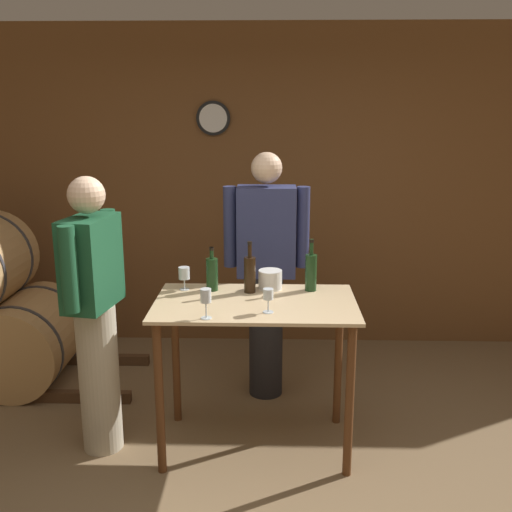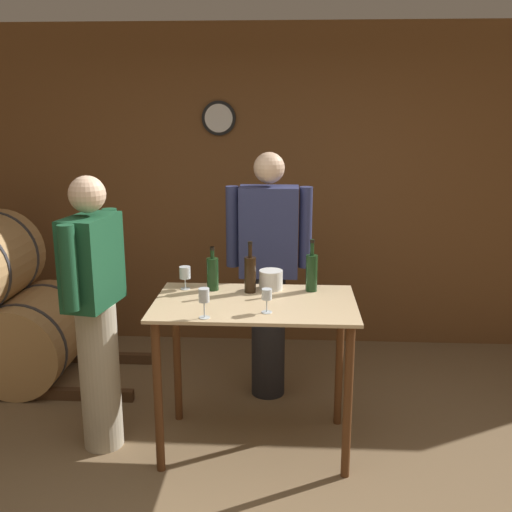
# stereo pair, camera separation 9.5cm
# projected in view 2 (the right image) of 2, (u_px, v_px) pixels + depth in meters

# --- Properties ---
(back_wall) EXTENTS (8.40, 0.08, 2.70)m
(back_wall) POSITION_uv_depth(u_px,v_px,m) (267.00, 190.00, 5.08)
(back_wall) COLOR brown
(back_wall) RESTS_ON ground_plane
(tasting_table) EXTENTS (1.18, 0.70, 0.94)m
(tasting_table) POSITION_uv_depth(u_px,v_px,m) (255.00, 330.00, 3.54)
(tasting_table) COLOR #D1B284
(tasting_table) RESTS_ON ground_plane
(wine_bottle_far_left) EXTENTS (0.07, 0.07, 0.27)m
(wine_bottle_far_left) POSITION_uv_depth(u_px,v_px,m) (213.00, 273.00, 3.69)
(wine_bottle_far_left) COLOR #193819
(wine_bottle_far_left) RESTS_ON tasting_table
(wine_bottle_left) EXTENTS (0.07, 0.07, 0.32)m
(wine_bottle_left) POSITION_uv_depth(u_px,v_px,m) (250.00, 273.00, 3.64)
(wine_bottle_left) COLOR black
(wine_bottle_left) RESTS_ON tasting_table
(wine_bottle_center) EXTENTS (0.07, 0.07, 0.33)m
(wine_bottle_center) POSITION_uv_depth(u_px,v_px,m) (312.00, 272.00, 3.67)
(wine_bottle_center) COLOR #193819
(wine_bottle_center) RESTS_ON tasting_table
(wine_glass_near_left) EXTENTS (0.07, 0.07, 0.14)m
(wine_glass_near_left) POSITION_uv_depth(u_px,v_px,m) (185.00, 273.00, 3.71)
(wine_glass_near_left) COLOR silver
(wine_glass_near_left) RESTS_ON tasting_table
(wine_glass_near_center) EXTENTS (0.06, 0.06, 0.17)m
(wine_glass_near_center) POSITION_uv_depth(u_px,v_px,m) (204.00, 297.00, 3.20)
(wine_glass_near_center) COLOR silver
(wine_glass_near_center) RESTS_ON tasting_table
(wine_glass_near_right) EXTENTS (0.06, 0.06, 0.14)m
(wine_glass_near_right) POSITION_uv_depth(u_px,v_px,m) (267.00, 296.00, 3.29)
(wine_glass_near_right) COLOR silver
(wine_glass_near_right) RESTS_ON tasting_table
(ice_bucket) EXTENTS (0.15, 0.15, 0.12)m
(ice_bucket) POSITION_uv_depth(u_px,v_px,m) (271.00, 280.00, 3.72)
(ice_bucket) COLOR white
(ice_bucket) RESTS_ON tasting_table
(person_host) EXTENTS (0.29, 0.58, 1.68)m
(person_host) POSITION_uv_depth(u_px,v_px,m) (95.00, 310.00, 3.52)
(person_host) COLOR #B7AD93
(person_host) RESTS_ON ground_plane
(person_visitor_with_scarf) EXTENTS (0.59, 0.24, 1.75)m
(person_visitor_with_scarf) POSITION_uv_depth(u_px,v_px,m) (269.00, 271.00, 4.17)
(person_visitor_with_scarf) COLOR #232328
(person_visitor_with_scarf) RESTS_ON ground_plane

